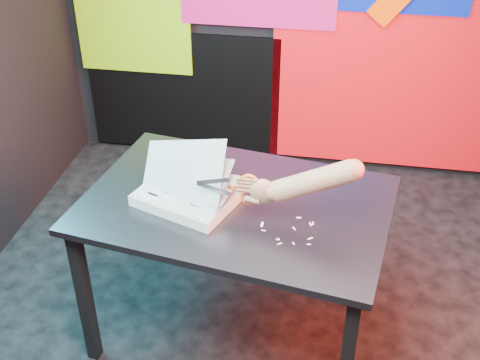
# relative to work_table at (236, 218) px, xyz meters

# --- Properties ---
(room) EXTENTS (3.01, 3.01, 2.71)m
(room) POSITION_rel_work_table_xyz_m (0.10, 0.13, 0.69)
(room) COLOR black
(room) RESTS_ON ground
(backdrop) EXTENTS (2.88, 0.05, 2.08)m
(backdrop) POSITION_rel_work_table_xyz_m (0.16, 1.59, 0.29)
(backdrop) COLOR red
(backdrop) RESTS_ON ground
(work_table) EXTENTS (1.35, 1.01, 0.75)m
(work_table) POSITION_rel_work_table_xyz_m (0.00, 0.00, 0.00)
(work_table) COLOR black
(work_table) RESTS_ON ground
(printout_stack) EXTENTS (0.45, 0.39, 0.29)m
(printout_stack) POSITION_rel_work_table_xyz_m (-0.20, -0.03, 0.11)
(printout_stack) COLOR silver
(printout_stack) RESTS_ON work_table
(scissors) EXTENTS (0.24, 0.02, 0.14)m
(scissors) POSITION_rel_work_table_xyz_m (0.06, -0.12, 0.23)
(scissors) COLOR #9EA2AE
(scissors) RESTS_ON printout_stack
(hand_forearm) EXTENTS (0.46, 0.10, 0.23)m
(hand_forearm) POSITION_rel_work_table_xyz_m (0.28, -0.13, 0.30)
(hand_forearm) COLOR #9B6A4B
(hand_forearm) RESTS_ON work_table
(paper_clippings) EXTENTS (0.21, 0.19, 0.00)m
(paper_clippings) POSITION_rel_work_table_xyz_m (0.24, -0.16, 0.09)
(paper_clippings) COLOR silver
(paper_clippings) RESTS_ON work_table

